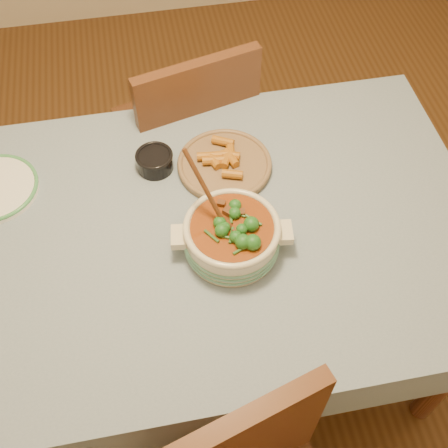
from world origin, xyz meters
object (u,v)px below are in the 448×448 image
stew_casserole (232,234)px  condiment_bowl (155,160)px  fried_plate (225,164)px  chair_far (189,133)px  dining_table (201,246)px

stew_casserole → condiment_bowl: size_ratio=2.57×
fried_plate → chair_far: chair_far is taller
condiment_bowl → fried_plate: condiment_bowl is taller
chair_far → dining_table: bearing=70.8°
stew_casserole → chair_far: stew_casserole is taller
dining_table → fried_plate: 0.27m
dining_table → condiment_bowl: condiment_bowl is taller
fried_plate → chair_far: (-0.07, 0.39, -0.24)m
condiment_bowl → fried_plate: size_ratio=0.40×
condiment_bowl → chair_far: 0.45m
condiment_bowl → chair_far: size_ratio=0.14×
dining_table → stew_casserole: (0.08, -0.08, 0.16)m
dining_table → fried_plate: bearing=62.2°
stew_casserole → condiment_bowl: 0.39m
stew_casserole → chair_far: (-0.03, 0.69, -0.28)m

